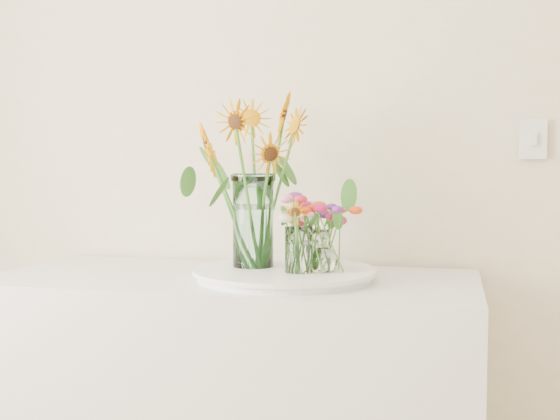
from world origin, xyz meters
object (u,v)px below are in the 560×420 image
Objects in this scene: tray at (285,275)px; mason_jar at (253,221)px; small_vase_a at (299,250)px; small_vase_c at (318,248)px; small_vase_b at (323,252)px.

mason_jar is (-0.10, 0.02, 0.15)m from tray.
small_vase_a is 0.16m from small_vase_c.
small_vase_c is at bearing 81.55° from small_vase_a.
mason_jar is at bearing 168.71° from small_vase_b.
small_vase_b is 0.13m from small_vase_c.
small_vase_c is (0.17, 0.08, -0.08)m from mason_jar.
mason_jar is at bearing -153.95° from small_vase_c.
mason_jar reaches higher than tray.
small_vase_a reaches higher than small_vase_c.
mason_jar reaches higher than small_vase_b.
small_vase_a is (0.05, -0.06, 0.08)m from tray.
mason_jar reaches higher than small_vase_c.
small_vase_b is (0.12, -0.03, 0.07)m from tray.
tray is 1.81× the size of mason_jar.
small_vase_b reaches higher than small_vase_c.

